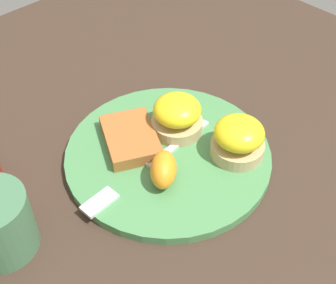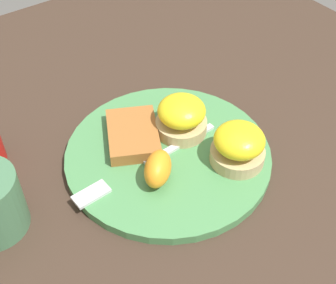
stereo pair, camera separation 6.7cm
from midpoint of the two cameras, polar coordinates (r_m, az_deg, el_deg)
ground_plane at (r=0.70m, az=-2.76°, el=-2.13°), size 1.10×1.10×0.00m
plate at (r=0.69m, az=-2.78°, el=-1.73°), size 0.30×0.30×0.01m
sandwich_benedict_left at (r=0.67m, az=5.75°, el=0.25°), size 0.08×0.08×0.06m
sandwich_benedict_right at (r=0.70m, az=-1.63°, el=3.11°), size 0.08×0.08×0.06m
hashbrown_patty at (r=0.70m, az=-7.34°, el=0.35°), size 0.13×0.11×0.02m
orange_wedge at (r=0.63m, az=-3.60°, el=-3.52°), size 0.07×0.07×0.04m
fork at (r=0.66m, az=-6.04°, el=-3.51°), size 0.03×0.24×0.00m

